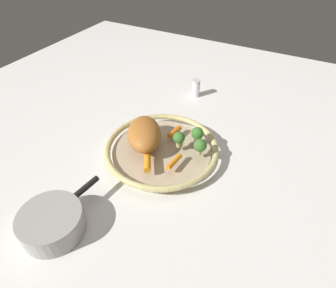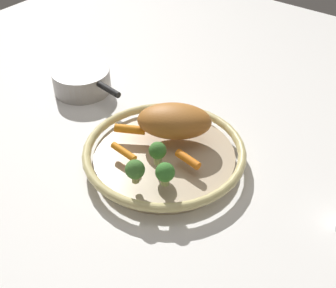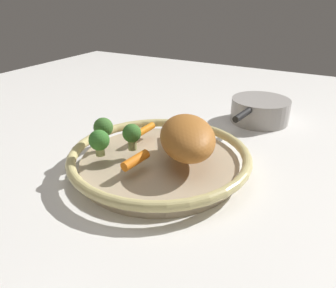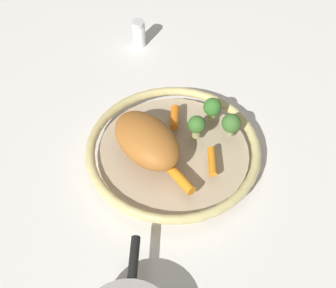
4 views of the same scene
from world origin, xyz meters
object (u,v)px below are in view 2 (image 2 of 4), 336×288
Objects in this scene: broccoli_floret_edge at (165,173)px; broccoli_floret_mid at (158,151)px; baby_carrot_center at (188,159)px; baby_carrot_near_rim at (130,129)px; broccoli_floret_large at (135,170)px; serving_bowl at (164,155)px; roast_chicken_piece at (174,121)px; baby_carrot_right at (124,152)px; saucepan at (82,80)px.

broccoli_floret_mid is at bearing -38.24° from broccoli_floret_edge.
baby_carrot_center is 1.13× the size of broccoli_floret_mid.
baby_carrot_near_rim is 0.16m from broccoli_floret_large.
roast_chicken_piece reaches higher than serving_bowl.
baby_carrot_center is at bearing 142.79° from roast_chicken_piece.
broccoli_floret_mid is at bearing 39.53° from baby_carrot_center.
broccoli_floret_large is at bearing 101.02° from roast_chicken_piece.
broccoli_floret_large is at bearing 89.67° from broccoli_floret_mid.
serving_bowl is 0.10m from baby_carrot_near_rim.
broccoli_floret_mid is (-0.03, 0.10, -0.00)m from roast_chicken_piece.
broccoli_floret_edge reaches higher than baby_carrot_center.
broccoli_floret_large reaches higher than baby_carrot_center.
broccoli_floret_mid reaches higher than serving_bowl.
baby_carrot_center is 0.16m from baby_carrot_near_rim.
serving_bowl is 6.78× the size of broccoli_floret_mid.
broccoli_floret_mid reaches higher than baby_carrot_near_rim.
baby_carrot_near_rim is at bearing -58.51° from baby_carrot_right.
serving_bowl is 0.07m from broccoli_floret_mid.
serving_bowl is 1.54× the size of saucepan.
broccoli_floret_large reaches higher than saucepan.
baby_carrot_near_rim reaches higher than baby_carrot_center.
baby_carrot_center is at bearing -153.27° from baby_carrot_right.
baby_carrot_center is at bearing -88.78° from broccoli_floret_edge.
roast_chicken_piece reaches higher than broccoli_floret_large.
baby_carrot_right is (0.04, 0.12, -0.03)m from roast_chicken_piece.
roast_chicken_piece is 3.13× the size of broccoli_floret_mid.
roast_chicken_piece is 0.11m from broccoli_floret_mid.
serving_bowl is 0.09m from baby_carrot_right.
broccoli_floret_edge reaches higher than serving_bowl.
broccoli_floret_edge is at bearing 91.22° from baby_carrot_center.
serving_bowl is at bearing -127.11° from baby_carrot_right.
broccoli_floret_large is (-0.02, 0.12, 0.05)m from serving_bowl.
saucepan is at bearing -14.44° from baby_carrot_center.
roast_chicken_piece is 3.16× the size of broccoli_floret_large.
broccoli_floret_mid is (-0.00, -0.07, 0.00)m from broccoli_floret_large.
broccoli_floret_large is 0.99× the size of broccoli_floret_mid.
serving_bowl is at bearing -51.20° from broccoli_floret_edge.
saucepan is (0.43, -0.11, -0.02)m from baby_carrot_center.
broccoli_floret_edge is 0.06m from broccoli_floret_mid.
broccoli_floret_edge is (-0.12, 0.02, 0.02)m from baby_carrot_right.
baby_carrot_right is 0.09m from broccoli_floret_large.
saucepan is (0.36, -0.10, 0.01)m from serving_bowl.
broccoli_floret_mid is at bearing 113.28° from serving_bowl.
serving_bowl is 5.43× the size of baby_carrot_right.
roast_chicken_piece is 0.16m from broccoli_floret_edge.
serving_bowl is 0.13m from broccoli_floret_large.
roast_chicken_piece is 0.13m from baby_carrot_right.
baby_carrot_right is 1.11× the size of baby_carrot_center.
serving_bowl is at bearing -176.45° from baby_carrot_near_rim.
baby_carrot_right is 0.35m from saucepan.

